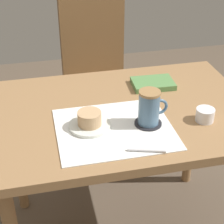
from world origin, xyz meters
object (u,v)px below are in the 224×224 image
object	(u,v)px
dining_table	(123,129)
pastry_plate	(90,125)
wooden_chair	(99,75)
coffee_mug	(150,107)
pastry	(89,118)
small_book	(153,83)
sugar_bowl	(205,115)

from	to	relation	value
dining_table	pastry_plate	size ratio (longest dim) A/B	6.79
wooden_chair	coffee_mug	size ratio (longest dim) A/B	7.26
pastry	small_book	distance (m)	0.42
pastry_plate	sugar_bowl	size ratio (longest dim) A/B	2.20
wooden_chair	dining_table	bearing A→B (deg)	79.49
pastry	coffee_mug	world-z (taller)	coffee_mug
coffee_mug	small_book	bearing A→B (deg)	69.05
wooden_chair	coffee_mug	world-z (taller)	wooden_chair
dining_table	pastry	world-z (taller)	pastry
coffee_mug	pastry_plate	bearing A→B (deg)	172.78
sugar_bowl	small_book	distance (m)	0.33
dining_table	small_book	distance (m)	0.26
coffee_mug	sugar_bowl	size ratio (longest dim) A/B	1.88
coffee_mug	sugar_bowl	distance (m)	0.22
pastry	dining_table	bearing A→B (deg)	32.30
wooden_chair	pastry	bearing A→B (deg)	69.56
wooden_chair	coffee_mug	xyz separation A→B (m)	(0.02, -0.86, 0.28)
pastry_plate	pastry	bearing A→B (deg)	0.00
dining_table	pastry	distance (m)	0.23
dining_table	pastry_plate	bearing A→B (deg)	-147.70
coffee_mug	small_book	size ratio (longest dim) A/B	0.73
pastry	sugar_bowl	distance (m)	0.43
dining_table	sugar_bowl	bearing A→B (deg)	-27.32
small_book	pastry	bearing A→B (deg)	-138.92
pastry	coffee_mug	xyz separation A→B (m)	(0.22, -0.03, 0.03)
wooden_chair	sugar_bowl	distance (m)	0.94
pastry_plate	small_book	size ratio (longest dim) A/B	0.85
sugar_bowl	small_book	xyz separation A→B (m)	(-0.10, 0.31, -0.01)
wooden_chair	pastry_plate	distance (m)	0.88
pastry	sugar_bowl	bearing A→B (deg)	-6.16
sugar_bowl	coffee_mug	bearing A→B (deg)	174.91
wooden_chair	pastry_plate	size ratio (longest dim) A/B	6.23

